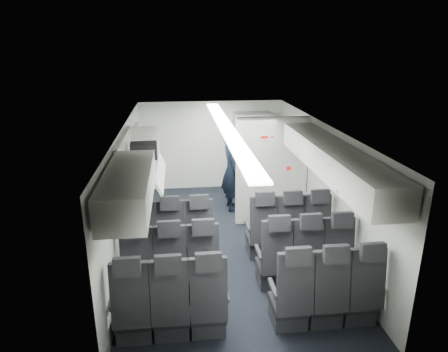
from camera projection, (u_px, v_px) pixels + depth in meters
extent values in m
cube|color=black|center=(227.00, 243.00, 7.26)|extent=(3.40, 6.00, 0.01)
cube|color=white|center=(227.00, 126.00, 6.58)|extent=(3.40, 6.00, 0.01)
cube|color=silver|center=(212.00, 145.00, 9.74)|extent=(3.40, 0.01, 2.15)
cube|color=silver|center=(263.00, 287.00, 4.09)|extent=(3.40, 0.01, 2.15)
cube|color=silver|center=(127.00, 191.00, 6.73)|extent=(0.01, 6.00, 2.15)
cube|color=silver|center=(321.00, 183.00, 7.11)|extent=(0.01, 6.00, 2.15)
cube|color=white|center=(227.00, 129.00, 6.59)|extent=(0.25, 5.52, 0.03)
cube|color=black|center=(145.00, 246.00, 6.59)|extent=(0.44, 0.46, 0.12)
cube|color=#2D2D33|center=(145.00, 254.00, 6.64)|extent=(0.42, 0.42, 0.22)
cube|color=black|center=(142.00, 227.00, 6.24)|extent=(0.44, 0.20, 0.80)
cube|color=black|center=(140.00, 204.00, 6.07)|extent=(0.30, 0.12, 0.23)
cube|color=#2D2D33|center=(130.00, 232.00, 6.45)|extent=(0.05, 0.40, 0.06)
cube|color=#2D2D33|center=(157.00, 231.00, 6.50)|extent=(0.05, 0.40, 0.06)
cube|color=black|center=(172.00, 244.00, 6.64)|extent=(0.44, 0.46, 0.12)
cube|color=#2D2D33|center=(173.00, 253.00, 6.69)|extent=(0.42, 0.42, 0.22)
cube|color=black|center=(171.00, 225.00, 6.29)|extent=(0.44, 0.20, 0.80)
cube|color=black|center=(170.00, 203.00, 6.12)|extent=(0.30, 0.12, 0.23)
cube|color=#2D2D33|center=(158.00, 231.00, 6.50)|extent=(0.05, 0.40, 0.06)
cube|color=#2D2D33|center=(185.00, 229.00, 6.55)|extent=(0.05, 0.40, 0.06)
cube|color=black|center=(199.00, 243.00, 6.69)|extent=(0.44, 0.46, 0.12)
cube|color=#2D2D33|center=(199.00, 251.00, 6.74)|extent=(0.42, 0.42, 0.22)
cube|color=black|center=(199.00, 224.00, 6.34)|extent=(0.44, 0.20, 0.80)
cube|color=black|center=(199.00, 202.00, 6.17)|extent=(0.30, 0.12, 0.23)
cube|color=#2D2D33|center=(186.00, 229.00, 6.55)|extent=(0.05, 0.40, 0.06)
cube|color=#2D2D33|center=(212.00, 228.00, 6.60)|extent=(0.05, 0.40, 0.06)
cube|color=black|center=(260.00, 239.00, 6.81)|extent=(0.44, 0.46, 0.12)
cube|color=#2D2D33|center=(260.00, 248.00, 6.86)|extent=(0.42, 0.42, 0.22)
cube|color=black|center=(264.00, 221.00, 6.46)|extent=(0.44, 0.20, 0.80)
cube|color=black|center=(265.00, 199.00, 6.28)|extent=(0.30, 0.12, 0.23)
cube|color=#2D2D33|center=(248.00, 226.00, 6.67)|extent=(0.05, 0.40, 0.06)
cube|color=#2D2D33|center=(274.00, 225.00, 6.71)|extent=(0.05, 0.40, 0.06)
cube|color=black|center=(286.00, 238.00, 6.86)|extent=(0.44, 0.46, 0.12)
cube|color=#2D2D33|center=(285.00, 246.00, 6.91)|extent=(0.42, 0.42, 0.22)
cube|color=black|center=(291.00, 219.00, 6.51)|extent=(0.44, 0.20, 0.80)
cube|color=black|center=(293.00, 198.00, 6.33)|extent=(0.30, 0.12, 0.23)
cube|color=#2D2D33|center=(274.00, 225.00, 6.72)|extent=(0.05, 0.40, 0.06)
cube|color=#2D2D33|center=(300.00, 223.00, 6.76)|extent=(0.05, 0.40, 0.06)
cube|color=black|center=(311.00, 236.00, 6.91)|extent=(0.44, 0.46, 0.12)
cube|color=#2D2D33|center=(310.00, 245.00, 6.96)|extent=(0.42, 0.42, 0.22)
cube|color=black|center=(317.00, 218.00, 6.56)|extent=(0.44, 0.20, 0.80)
cube|color=black|center=(320.00, 196.00, 6.38)|extent=(0.30, 0.12, 0.23)
cube|color=#2D2D33|center=(300.00, 223.00, 6.77)|extent=(0.05, 0.40, 0.06)
cube|color=#2D2D33|center=(325.00, 222.00, 6.82)|extent=(0.05, 0.40, 0.06)
cube|color=black|center=(140.00, 276.00, 5.74)|extent=(0.44, 0.46, 0.12)
cube|color=#2D2D33|center=(141.00, 285.00, 5.79)|extent=(0.42, 0.42, 0.22)
cube|color=black|center=(137.00, 256.00, 5.39)|extent=(0.44, 0.20, 0.80)
cube|color=black|center=(135.00, 231.00, 5.22)|extent=(0.30, 0.12, 0.23)
cube|color=#2D2D33|center=(123.00, 261.00, 5.60)|extent=(0.05, 0.40, 0.06)
cube|color=#2D2D33|center=(155.00, 259.00, 5.65)|extent=(0.05, 0.40, 0.06)
cube|color=black|center=(172.00, 274.00, 5.79)|extent=(0.44, 0.46, 0.12)
cube|color=#2D2D33|center=(172.00, 283.00, 5.84)|extent=(0.42, 0.42, 0.22)
cube|color=black|center=(170.00, 254.00, 5.44)|extent=(0.44, 0.20, 0.80)
cube|color=black|center=(169.00, 229.00, 5.27)|extent=(0.30, 0.12, 0.23)
cube|color=#2D2D33|center=(155.00, 259.00, 5.65)|extent=(0.05, 0.40, 0.06)
cube|color=#2D2D33|center=(187.00, 257.00, 5.70)|extent=(0.05, 0.40, 0.06)
cube|color=black|center=(203.00, 272.00, 5.84)|extent=(0.44, 0.46, 0.12)
cube|color=#2D2D33|center=(203.00, 281.00, 5.89)|extent=(0.42, 0.42, 0.22)
cube|color=black|center=(203.00, 252.00, 5.49)|extent=(0.44, 0.20, 0.80)
cube|color=black|center=(203.00, 227.00, 5.32)|extent=(0.30, 0.12, 0.23)
cube|color=#2D2D33|center=(187.00, 257.00, 5.70)|extent=(0.05, 0.40, 0.06)
cube|color=#2D2D33|center=(218.00, 255.00, 5.75)|extent=(0.05, 0.40, 0.06)
cube|color=black|center=(272.00, 267.00, 5.96)|extent=(0.44, 0.46, 0.12)
cube|color=#2D2D33|center=(272.00, 277.00, 6.01)|extent=(0.42, 0.42, 0.22)
cube|color=black|center=(277.00, 248.00, 5.61)|extent=(0.44, 0.20, 0.80)
cube|color=black|center=(279.00, 223.00, 5.44)|extent=(0.30, 0.12, 0.23)
cube|color=#2D2D33|center=(259.00, 253.00, 5.82)|extent=(0.05, 0.40, 0.06)
cube|color=#2D2D33|center=(288.00, 251.00, 5.87)|extent=(0.05, 0.40, 0.06)
cube|color=black|center=(301.00, 265.00, 6.01)|extent=(0.44, 0.46, 0.12)
cube|color=#2D2D33|center=(301.00, 275.00, 6.06)|extent=(0.42, 0.42, 0.22)
cube|color=black|center=(308.00, 246.00, 5.66)|extent=(0.44, 0.20, 0.80)
cube|color=black|center=(311.00, 222.00, 5.49)|extent=(0.30, 0.12, 0.23)
cube|color=#2D2D33|center=(289.00, 251.00, 5.87)|extent=(0.05, 0.40, 0.06)
cube|color=#2D2D33|center=(318.00, 249.00, 5.92)|extent=(0.05, 0.40, 0.06)
cube|color=black|center=(330.00, 264.00, 6.06)|extent=(0.44, 0.46, 0.12)
cube|color=#2D2D33|center=(329.00, 273.00, 6.11)|extent=(0.42, 0.42, 0.22)
cube|color=black|center=(338.00, 244.00, 5.71)|extent=(0.44, 0.20, 0.80)
cube|color=black|center=(342.00, 220.00, 5.54)|extent=(0.30, 0.12, 0.23)
cube|color=#2D2D33|center=(318.00, 249.00, 5.92)|extent=(0.05, 0.40, 0.06)
cube|color=#2D2D33|center=(347.00, 247.00, 5.97)|extent=(0.05, 0.40, 0.06)
cube|color=black|center=(135.00, 316.00, 4.90)|extent=(0.44, 0.46, 0.12)
cube|color=#2D2D33|center=(136.00, 327.00, 4.95)|extent=(0.42, 0.42, 0.22)
cube|color=black|center=(130.00, 296.00, 4.55)|extent=(0.44, 0.20, 0.80)
cube|color=black|center=(127.00, 267.00, 4.37)|extent=(0.30, 0.12, 0.23)
cube|color=#2D2D33|center=(114.00, 299.00, 4.75)|extent=(0.05, 0.40, 0.06)
cube|color=#2D2D33|center=(151.00, 297.00, 4.80)|extent=(0.05, 0.40, 0.06)
cube|color=black|center=(171.00, 313.00, 4.95)|extent=(0.44, 0.46, 0.12)
cube|color=#2D2D33|center=(172.00, 324.00, 5.00)|extent=(0.42, 0.42, 0.22)
cube|color=black|center=(170.00, 293.00, 4.60)|extent=(0.44, 0.20, 0.80)
cube|color=black|center=(168.00, 265.00, 4.42)|extent=(0.30, 0.12, 0.23)
cube|color=#2D2D33|center=(152.00, 297.00, 4.80)|extent=(0.05, 0.40, 0.06)
cube|color=#2D2D33|center=(189.00, 294.00, 4.85)|extent=(0.05, 0.40, 0.06)
cube|color=black|center=(208.00, 311.00, 5.00)|extent=(0.44, 0.46, 0.12)
cube|color=#2D2D33|center=(208.00, 321.00, 5.05)|extent=(0.42, 0.42, 0.22)
cube|color=black|center=(209.00, 290.00, 4.65)|extent=(0.44, 0.20, 0.80)
cube|color=black|center=(209.00, 262.00, 4.47)|extent=(0.30, 0.12, 0.23)
cube|color=#2D2D33|center=(190.00, 294.00, 4.85)|extent=(0.05, 0.40, 0.06)
cube|color=#2D2D33|center=(225.00, 292.00, 4.90)|extent=(0.05, 0.40, 0.06)
cube|color=black|center=(288.00, 305.00, 5.11)|extent=(0.44, 0.46, 0.12)
cube|color=#2D2D33|center=(288.00, 315.00, 5.16)|extent=(0.42, 0.42, 0.22)
cube|color=black|center=(295.00, 284.00, 4.76)|extent=(0.44, 0.20, 0.80)
cube|color=black|center=(299.00, 257.00, 4.59)|extent=(0.30, 0.12, 0.23)
cube|color=#2D2D33|center=(273.00, 288.00, 4.97)|extent=(0.05, 0.40, 0.06)
cube|color=#2D2D33|center=(307.00, 286.00, 5.02)|extent=(0.05, 0.40, 0.06)
cube|color=black|center=(322.00, 302.00, 5.16)|extent=(0.44, 0.46, 0.12)
cube|color=#2D2D33|center=(321.00, 312.00, 5.21)|extent=(0.42, 0.42, 0.22)
cube|color=black|center=(332.00, 282.00, 4.81)|extent=(0.44, 0.20, 0.80)
cube|color=black|center=(336.00, 254.00, 4.64)|extent=(0.30, 0.12, 0.23)
cube|color=#2D2D33|center=(308.00, 286.00, 5.02)|extent=(0.05, 0.40, 0.06)
cube|color=#2D2D33|center=(342.00, 284.00, 5.07)|extent=(0.05, 0.40, 0.06)
cube|color=black|center=(356.00, 299.00, 5.21)|extent=(0.44, 0.46, 0.12)
cube|color=#2D2D33|center=(354.00, 310.00, 5.26)|extent=(0.42, 0.42, 0.22)
cube|color=black|center=(367.00, 279.00, 4.86)|extent=(0.44, 0.20, 0.80)
cube|color=black|center=(373.00, 252.00, 4.69)|extent=(0.30, 0.12, 0.23)
cube|color=#2D2D33|center=(342.00, 283.00, 5.07)|extent=(0.05, 0.40, 0.06)
cube|color=#2D2D33|center=(375.00, 281.00, 5.12)|extent=(0.05, 0.40, 0.06)
cube|color=silver|center=(129.00, 188.00, 4.63)|extent=(0.52, 1.80, 0.40)
cylinder|color=slate|center=(151.00, 199.00, 4.71)|extent=(0.04, 0.10, 0.04)
cube|color=#9E9E93|center=(141.00, 162.00, 6.34)|extent=(0.52, 1.70, 0.04)
cube|color=silver|center=(124.00, 150.00, 6.25)|extent=(0.06, 1.70, 0.44)
cube|color=silver|center=(136.00, 165.00, 5.50)|extent=(0.52, 0.04, 0.40)
cube|color=silver|center=(144.00, 138.00, 7.06)|extent=(0.52, 0.04, 0.40)
cube|color=silver|center=(158.00, 168.00, 6.40)|extent=(0.21, 1.61, 0.38)
cube|color=silver|center=(359.00, 178.00, 4.94)|extent=(0.52, 1.80, 0.40)
cylinder|color=slate|center=(338.00, 191.00, 4.96)|extent=(0.04, 0.10, 0.04)
cube|color=silver|center=(313.00, 145.00, 6.59)|extent=(0.52, 1.70, 0.40)
cylinder|color=slate|center=(297.00, 154.00, 6.61)|extent=(0.04, 0.10, 0.04)
cube|color=silver|center=(271.00, 171.00, 7.78)|extent=(1.40, 0.12, 2.13)
cube|color=white|center=(267.00, 137.00, 7.47)|extent=(0.24, 0.01, 0.10)
cube|color=red|center=(264.00, 137.00, 7.46)|extent=(0.13, 0.01, 0.04)
cube|color=red|center=(272.00, 137.00, 7.47)|extent=(0.05, 0.01, 0.03)
cylinder|color=white|center=(289.00, 168.00, 7.73)|extent=(0.11, 0.01, 0.11)
cylinder|color=red|center=(289.00, 168.00, 7.72)|extent=(0.09, 0.01, 0.09)
cube|color=#939399|center=(252.00, 152.00, 9.63)|extent=(0.85, 0.50, 1.90)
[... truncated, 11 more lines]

